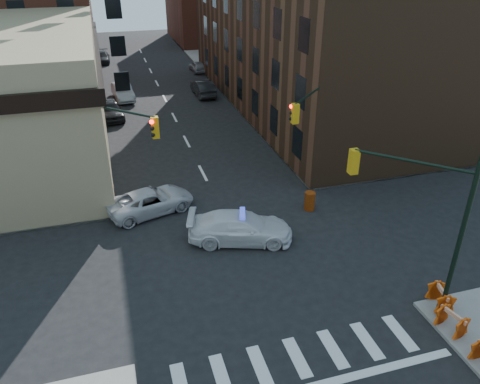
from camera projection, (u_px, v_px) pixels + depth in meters
ground at (245, 256)px, 23.61m from camera, size 140.00×140.00×0.00m
sidewalk_ne at (347, 71)px, 56.96m from camera, size 34.00×54.50×0.15m
commercial_row_ne at (310, 29)px, 42.54m from camera, size 14.00×34.00×14.00m
signal_pole_se at (435, 215)px, 18.25m from camera, size 5.40×5.27×8.00m
signal_pole_nw at (110, 150)px, 24.61m from camera, size 3.58×3.67×8.00m
signal_pole_ne at (314, 128)px, 27.52m from camera, size 3.67×3.58×8.00m
tree_ne_near at (241, 63)px, 45.79m from camera, size 3.00×3.00×4.85m
tree_ne_far at (221, 48)px, 52.55m from camera, size 3.00×3.00×4.85m
police_car at (240, 227)px, 24.51m from camera, size 5.87×3.68×1.59m
pickup at (151, 201)px, 27.18m from camera, size 5.51×3.66×1.40m
parked_car_wnear at (110, 109)px, 41.63m from camera, size 2.54×4.99×1.63m
parked_car_wfar at (123, 92)px, 46.62m from camera, size 2.18×4.97×1.59m
parked_car_wdeep at (102, 57)px, 61.07m from camera, size 2.04×4.73×1.36m
parked_car_enear at (203, 88)px, 47.84m from camera, size 1.81×4.85×1.58m
parked_car_efar at (198, 66)px, 56.71m from camera, size 1.67×3.82×1.28m
pedestrian_a at (34, 208)px, 25.59m from camera, size 0.85×0.81×1.96m
pedestrian_c at (33, 206)px, 26.18m from camera, size 1.02×0.73×1.61m
barrel_road at (310, 201)px, 27.48m from camera, size 0.80×0.80×1.12m
barrel_bank at (126, 210)px, 26.77m from camera, size 0.68×0.68×0.94m
barricade_se_a at (440, 298)px, 19.93m from camera, size 0.90×1.37×0.94m
barricade_se_b at (452, 322)px, 18.70m from camera, size 0.89×1.34×0.92m
barricade_nw_a at (105, 192)px, 28.48m from camera, size 1.20×0.72×0.85m
barricade_nw_b at (66, 196)px, 27.89m from camera, size 1.24×0.63×0.93m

